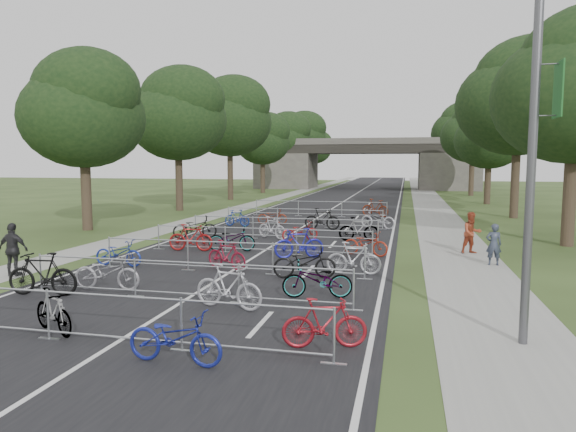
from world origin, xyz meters
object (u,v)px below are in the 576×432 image
at_px(lamppost, 535,137).
at_px(bike_2, 175,338).
at_px(bike_1, 53,312).
at_px(pedestrian_b, 472,233).
at_px(pedestrian_c, 13,250).
at_px(overpass_bridge, 365,164).
at_px(pedestrian_a, 494,245).

distance_m(lamppost, bike_2, 8.07).
relative_size(lamppost, bike_1, 5.03).
height_order(pedestrian_b, pedestrian_c, pedestrian_c).
bearing_deg(pedestrian_b, bike_2, -140.07).
relative_size(bike_1, pedestrian_c, 0.92).
bearing_deg(bike_2, lamppost, -64.63).
height_order(overpass_bridge, bike_2, overpass_bridge).
relative_size(pedestrian_a, pedestrian_c, 0.86).
relative_size(overpass_bridge, lamppost, 3.78).
bearing_deg(bike_2, pedestrian_b, -23.10).
xyz_separation_m(lamppost, pedestrian_b, (0.20, 10.94, -3.42)).
height_order(bike_2, pedestrian_b, pedestrian_b).
bearing_deg(lamppost, pedestrian_b, 88.95).
xyz_separation_m(overpass_bridge, pedestrian_b, (8.53, -52.06, -2.67)).
distance_m(bike_1, pedestrian_c, 6.97).
distance_m(overpass_bridge, bike_1, 64.74).
bearing_deg(pedestrian_c, pedestrian_a, -164.75).
bearing_deg(lamppost, pedestrian_a, 85.37).
xyz_separation_m(bike_1, pedestrian_a, (10.71, 10.23, 0.28)).
relative_size(overpass_bridge, pedestrian_b, 18.00).
height_order(pedestrian_a, pedestrian_b, pedestrian_b).
bearing_deg(pedestrian_a, overpass_bridge, -84.07).
height_order(lamppost, pedestrian_a, lamppost).
relative_size(bike_2, pedestrian_b, 1.12).
bearing_deg(overpass_bridge, bike_1, -91.49).
bearing_deg(bike_2, bike_1, 77.07).
xyz_separation_m(overpass_bridge, lamppost, (8.33, -63.00, 0.75)).
xyz_separation_m(bike_2, pedestrian_c, (-8.50, 5.71, 0.38)).
xyz_separation_m(lamppost, bike_2, (-6.63, -2.65, -3.77)).
relative_size(pedestrian_b, pedestrian_c, 0.97).
bearing_deg(pedestrian_b, overpass_bridge, 75.91).
height_order(overpass_bridge, pedestrian_a, overpass_bridge).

